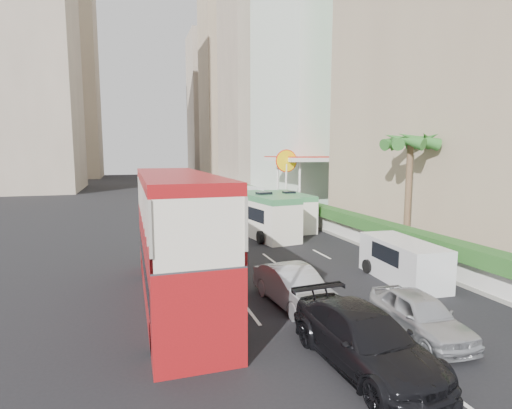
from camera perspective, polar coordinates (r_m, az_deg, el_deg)
name	(u,v)px	position (r m, az deg, el deg)	size (l,w,h in m)	color
ground_plane	(316,286)	(18.09, 8.56, -11.48)	(200.00, 200.00, 0.00)	black
double_decker_bus	(176,239)	(15.77, -11.30, -4.82)	(2.50, 11.00, 5.06)	maroon
car_silver_lane_a	(294,305)	(15.89, 5.41, -14.15)	(1.58, 4.52, 1.49)	#B2B5B9
car_silver_lane_b	(419,335)	(14.46, 22.20, -16.91)	(1.65, 4.10, 1.40)	#B2B5B9
car_black	(364,366)	(12.18, 15.12, -21.42)	(2.19, 5.39, 1.56)	black
van_asset	(234,220)	(35.09, -3.20, -2.22)	(2.19, 4.74, 1.32)	silver
minibus_near	(264,215)	(27.99, 1.13, -1.56)	(2.23, 6.70, 2.97)	silver
minibus_far	(289,211)	(31.29, 4.71, -0.87)	(2.05, 6.16, 2.73)	silver
panel_van_near	(403,261)	(19.59, 20.21, -7.55)	(1.86, 4.66, 1.86)	silver
panel_van_far	(250,199)	(41.63, -0.79, 0.86)	(2.24, 5.61, 2.24)	silver
sidewalk	(289,206)	(44.01, 4.76, -0.17)	(6.00, 120.00, 0.18)	#99968C
kerb_wall	(309,217)	(32.84, 7.55, -1.72)	(0.30, 44.00, 1.00)	silver
hedge	(309,206)	(32.72, 7.58, -0.25)	(1.10, 44.00, 0.70)	#2D6626
palm_tree	(408,195)	(24.86, 20.89, 1.24)	(0.36, 0.36, 6.40)	brown
shell_station	(306,183)	(42.31, 7.09, 3.12)	(6.50, 8.00, 5.50)	silver
tower_mid	(268,50)	(80.03, 1.73, 21.19)	(16.00, 16.00, 50.00)	tan
tower_far_a	(232,87)	(101.71, -3.50, 16.47)	(14.00, 14.00, 44.00)	tan
tower_far_b	(214,105)	(122.68, -6.08, 13.92)	(14.00, 14.00, 40.00)	tan
tower_left_a	(7,16)	(74.99, -32.00, 21.88)	(18.00, 18.00, 52.00)	tan
tower_left_b	(61,79)	(107.69, -26.08, 15.78)	(16.00, 16.00, 46.00)	tan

